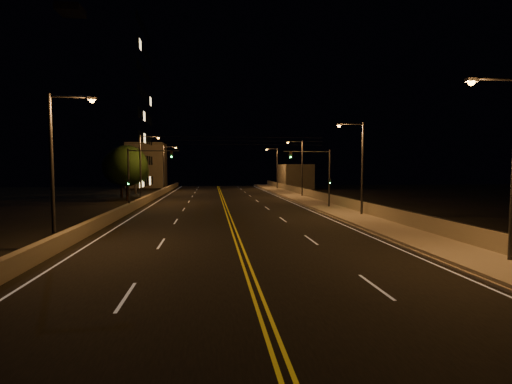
{
  "coord_description": "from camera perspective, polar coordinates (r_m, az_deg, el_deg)",
  "views": [
    {
      "loc": [
        -1.55,
        -11.42,
        4.44
      ],
      "look_at": [
        2.0,
        18.0,
        2.5
      ],
      "focal_mm": 26.0,
      "sensor_mm": 36.0,
      "label": 1
    }
  ],
  "objects": [
    {
      "name": "curb",
      "position": [
        33.41,
        11.49,
        -3.84
      ],
      "size": [
        0.14,
        120.0,
        0.15
      ],
      "primitive_type": "cube",
      "color": "gray",
      "rests_on": "ground"
    },
    {
      "name": "streetlight_5",
      "position": [
        47.69,
        -17.01,
        4.15
      ],
      "size": [
        2.55,
        0.28,
        8.43
      ],
      "color": "#2D2D33",
      "rests_on": "ground"
    },
    {
      "name": "lane_markings",
      "position": [
        31.7,
        -4.02,
        -4.28
      ],
      "size": [
        17.32,
        116.0,
        0.0
      ],
      "color": "silver",
      "rests_on": "road"
    },
    {
      "name": "sidewalk",
      "position": [
        34.03,
        14.49,
        -3.61
      ],
      "size": [
        3.6,
        120.0,
        0.3
      ],
      "primitive_type": "cube",
      "color": "gray",
      "rests_on": "ground"
    },
    {
      "name": "streetlight_4",
      "position": [
        23.0,
        -28.27,
        4.48
      ],
      "size": [
        2.55,
        0.28,
        8.43
      ],
      "color": "#2D2D33",
      "rests_on": "ground"
    },
    {
      "name": "jersey_barrier",
      "position": [
        32.71,
        -21.32,
        -3.53
      ],
      "size": [
        0.45,
        120.0,
        0.89
      ],
      "primitive_type": "cube",
      "color": "gray",
      "rests_on": "ground"
    },
    {
      "name": "road",
      "position": [
        31.77,
        -4.03,
        -4.28
      ],
      "size": [
        18.0,
        120.0,
        0.02
      ],
      "primitive_type": "cube",
      "color": "black",
      "rests_on": "ground"
    },
    {
      "name": "streetlight_3",
      "position": [
        75.6,
        3.07,
        4.1
      ],
      "size": [
        2.55,
        0.28,
        8.43
      ],
      "color": "#2D2D33",
      "rests_on": "ground"
    },
    {
      "name": "distant_building_left",
      "position": [
        87.51,
        -16.43,
        3.95
      ],
      "size": [
        8.0,
        8.0,
        9.96
      ],
      "primitive_type": "cube",
      "color": "slate",
      "rests_on": "ground"
    },
    {
      "name": "traffic_signal_right",
      "position": [
        40.11,
        9.91,
        3.06
      ],
      "size": [
        5.11,
        0.31,
        6.36
      ],
      "color": "#2D2D33",
      "rests_on": "ground"
    },
    {
      "name": "tree_2",
      "position": [
        65.76,
        -18.08,
        3.06
      ],
      "size": [
        4.53,
        4.53,
        6.13
      ],
      "color": "black",
      "rests_on": "ground"
    },
    {
      "name": "tree_0",
      "position": [
        52.5,
        -19.26,
        3.84
      ],
      "size": [
        5.52,
        5.52,
        7.48
      ],
      "color": "black",
      "rests_on": "ground"
    },
    {
      "name": "tree_1",
      "position": [
        58.78,
        -20.06,
        3.63
      ],
      "size": [
        5.33,
        5.33,
        7.23
      ],
      "color": "black",
      "rests_on": "ground"
    },
    {
      "name": "streetlight_2",
      "position": [
        55.11,
        6.84,
        4.21
      ],
      "size": [
        2.55,
        0.28,
        8.43
      ],
      "color": "#2D2D33",
      "rests_on": "ground"
    },
    {
      "name": "building_tower",
      "position": [
        72.61,
        -26.27,
        11.95
      ],
      "size": [
        24.0,
        15.0,
        31.69
      ],
      "color": "slate",
      "rests_on": "ground"
    },
    {
      "name": "parapet_rail",
      "position": [
        34.54,
        17.07,
        -1.59
      ],
      "size": [
        0.06,
        120.0,
        0.06
      ],
      "primitive_type": "cylinder",
      "rotation": [
        1.57,
        0.0,
        0.0
      ],
      "color": "black",
      "rests_on": "parapet_wall"
    },
    {
      "name": "ground",
      "position": [
        12.35,
        0.83,
        -17.33
      ],
      "size": [
        160.0,
        160.0,
        0.0
      ],
      "primitive_type": "plane",
      "color": "black",
      "rests_on": "ground"
    },
    {
      "name": "streetlight_1",
      "position": [
        34.19,
        15.61,
        4.4
      ],
      "size": [
        2.55,
        0.28,
        8.43
      ],
      "color": "#2D2D33",
      "rests_on": "ground"
    },
    {
      "name": "streetlight_6",
      "position": [
        69.94,
        -13.77,
        4.03
      ],
      "size": [
        2.55,
        0.28,
        8.43
      ],
      "color": "#2D2D33",
      "rests_on": "ground"
    },
    {
      "name": "streetlight_0",
      "position": [
        19.86,
        34.32,
        4.45
      ],
      "size": [
        2.55,
        0.28,
        8.43
      ],
      "color": "#2D2D33",
      "rests_on": "ground"
    },
    {
      "name": "traffic_signal_left",
      "position": [
        39.09,
        -17.63,
        2.92
      ],
      "size": [
        5.11,
        0.31,
        6.36
      ],
      "color": "#2D2D33",
      "rests_on": "ground"
    },
    {
      "name": "distant_building_right",
      "position": [
        80.92,
        6.02,
        2.42
      ],
      "size": [
        6.0,
        10.0,
        5.17
      ],
      "primitive_type": "cube",
      "color": "slate",
      "rests_on": "ground"
    },
    {
      "name": "overhead_wires",
      "position": [
        41.06,
        -4.74,
        7.87
      ],
      "size": [
        22.0,
        0.03,
        0.83
      ],
      "color": "black"
    },
    {
      "name": "parapet_wall",
      "position": [
        34.59,
        17.05,
        -2.46
      ],
      "size": [
        0.3,
        120.0,
        1.0
      ],
      "primitive_type": "cube",
      "color": "gray",
      "rests_on": "sidewalk"
    }
  ]
}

